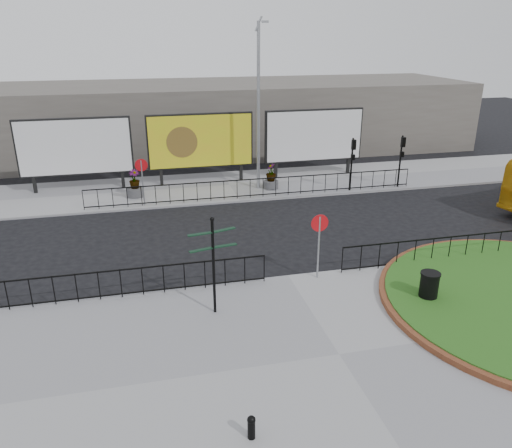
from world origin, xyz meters
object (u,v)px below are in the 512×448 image
object	(u,v)px
litter_bin	(429,287)
planter_c	(271,178)
fingerpost_sign	(213,256)
lamp_post	(258,105)
planter_a	(135,187)
billboard_mid	(201,141)
bollard	(251,426)

from	to	relation	value
litter_bin	planter_c	xyz separation A→B (m)	(-1.79, 13.73, 0.04)
fingerpost_sign	lamp_post	bearing A→B (deg)	62.28
planter_a	billboard_mid	bearing A→B (deg)	26.63
fingerpost_sign	planter_a	xyz separation A→B (m)	(-2.38, 12.94, -1.41)
fingerpost_sign	bollard	bearing A→B (deg)	-98.72
lamp_post	fingerpost_sign	xyz separation A→B (m)	(-4.56, -12.94, -2.72)
bollard	planter_a	world-z (taller)	planter_a
bollard	litter_bin	bearing A→B (deg)	32.41
bollard	litter_bin	distance (m)	8.40
bollard	planter_a	bearing A→B (deg)	97.22
fingerpost_sign	bollard	size ratio (longest dim) A/B	5.48
billboard_mid	bollard	size ratio (longest dim) A/B	10.32
litter_bin	planter_c	world-z (taller)	planter_c
bollard	planter_c	xyz separation A→B (m)	(5.30, 18.23, 0.26)
bollard	planter_a	size ratio (longest dim) A/B	0.40
billboard_mid	planter_c	bearing A→B (deg)	-30.61
fingerpost_sign	litter_bin	world-z (taller)	fingerpost_sign
lamp_post	litter_bin	world-z (taller)	lamp_post
planter_a	bollard	bearing A→B (deg)	-82.78
lamp_post	planter_a	distance (m)	8.08
planter_c	billboard_mid	bearing A→B (deg)	149.39
bollard	planter_c	size ratio (longest dim) A/B	0.41
planter_a	planter_c	bearing A→B (deg)	-1.63
lamp_post	billboard_mid	bearing A→B (deg)	146.75
billboard_mid	fingerpost_sign	world-z (taller)	billboard_mid
billboard_mid	lamp_post	distance (m)	4.23
planter_c	lamp_post	bearing A→B (deg)	162.56
billboard_mid	litter_bin	world-z (taller)	billboard_mid
lamp_post	bollard	distance (m)	19.51
litter_bin	fingerpost_sign	bearing A→B (deg)	171.85
fingerpost_sign	bollard	world-z (taller)	fingerpost_sign
billboard_mid	planter_c	size ratio (longest dim) A/B	4.23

